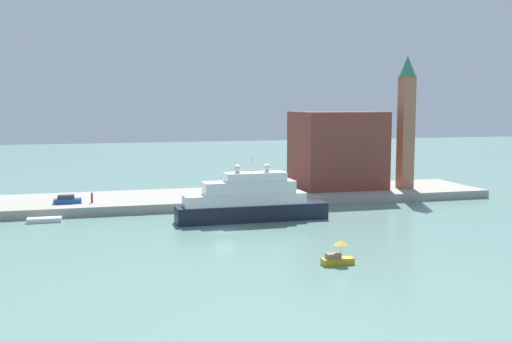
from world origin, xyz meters
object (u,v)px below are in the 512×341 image
object	(u,v)px
bell_tower	(406,117)
harbor_building	(337,150)
parked_car	(67,200)
small_motorboat	(338,256)
mooring_bollard	(190,200)
large_yacht	(250,201)
person_figure	(92,198)
work_barge	(44,220)

from	to	relation	value
bell_tower	harbor_building	bearing A→B (deg)	158.83
parked_car	small_motorboat	bearing A→B (deg)	-54.60
bell_tower	parked_car	world-z (taller)	bell_tower
harbor_building	bell_tower	xyz separation A→B (m)	(12.24, -4.74, 6.36)
parked_car	mooring_bollard	size ratio (longest dim) A/B	5.26
harbor_building	parked_car	distance (m)	51.53
large_yacht	small_motorboat	world-z (taller)	large_yacht
bell_tower	person_figure	world-z (taller)	bell_tower
harbor_building	large_yacht	bearing A→B (deg)	-137.33
large_yacht	parked_car	distance (m)	31.13
bell_tower	mooring_bollard	world-z (taller)	bell_tower
small_motorboat	work_barge	size ratio (longest dim) A/B	0.73
harbor_building	mooring_bollard	size ratio (longest dim) A/B	19.22
large_yacht	bell_tower	distance (m)	41.24
small_motorboat	parked_car	xyz separation A→B (m)	(-30.14, 42.42, 1.12)
large_yacht	parked_car	xyz separation A→B (m)	(-27.29, 14.95, -0.87)
small_motorboat	work_barge	xyz separation A→B (m)	(-33.27, 34.55, -0.63)
work_barge	person_figure	bearing A→B (deg)	45.77
bell_tower	person_figure	distance (m)	60.38
small_motorboat	large_yacht	bearing A→B (deg)	95.93
harbor_building	bell_tower	size ratio (longest dim) A/B	0.64
work_barge	parked_car	xyz separation A→B (m)	(3.13, 7.87, 1.76)
large_yacht	person_figure	world-z (taller)	large_yacht
person_figure	work_barge	bearing A→B (deg)	-134.23
work_barge	harbor_building	xyz separation A→B (m)	(53.78, 14.45, 8.56)
person_figure	mooring_bollard	distance (m)	16.13
mooring_bollard	parked_car	bearing A→B (deg)	167.88
mooring_bollard	bell_tower	bearing A→B (deg)	7.99
large_yacht	small_motorboat	xyz separation A→B (m)	(2.85, -27.46, -2.00)
harbor_building	mooring_bollard	bearing A→B (deg)	-160.78
small_motorboat	mooring_bollard	world-z (taller)	small_motorboat
large_yacht	mooring_bollard	world-z (taller)	large_yacht
harbor_building	parked_car	world-z (taller)	harbor_building
bell_tower	large_yacht	bearing A→B (deg)	-154.74
large_yacht	work_barge	bearing A→B (deg)	166.88
small_motorboat	work_barge	world-z (taller)	small_motorboat
small_motorboat	bell_tower	world-z (taller)	bell_tower
small_motorboat	bell_tower	xyz separation A→B (m)	(32.75, 44.26, 14.28)
small_motorboat	mooring_bollard	bearing A→B (deg)	105.34
work_barge	bell_tower	size ratio (longest dim) A/B	0.20
work_barge	mooring_bollard	world-z (taller)	mooring_bollard
work_barge	mooring_bollard	xyz separation A→B (m)	(22.79, 3.64, 1.59)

